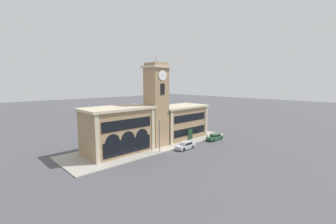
% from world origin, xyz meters
% --- Properties ---
extents(ground_plane, '(300.00, 300.00, 0.00)m').
position_xyz_m(ground_plane, '(0.00, 0.00, 0.00)').
color(ground_plane, '#4C4C51').
extents(sidewalk_kerb, '(38.10, 11.68, 0.15)m').
position_xyz_m(sidewalk_kerb, '(0.00, 5.84, 0.07)').
color(sidewalk_kerb, '#A39E93').
rests_on(sidewalk_kerb, ground_plane).
extents(clock_tower, '(4.54, 4.54, 18.55)m').
position_xyz_m(clock_tower, '(0.00, 4.58, 8.74)').
color(clock_tower, '#9E7F5B').
rests_on(clock_tower, ground_plane).
extents(town_hall_left_wing, '(13.12, 7.71, 8.80)m').
position_xyz_m(town_hall_left_wing, '(-8.43, 6.14, 4.43)').
color(town_hall_left_wing, '#9E7F5B').
rests_on(town_hall_left_wing, ground_plane).
extents(town_hall_right_wing, '(13.53, 7.71, 7.87)m').
position_xyz_m(town_hall_right_wing, '(8.63, 6.14, 3.97)').
color(town_hall_right_wing, '#9E7F5B').
rests_on(town_hall_right_wing, ground_plane).
extents(parked_car_near, '(4.37, 1.82, 1.48)m').
position_xyz_m(parked_car_near, '(2.66, -1.31, 0.77)').
color(parked_car_near, '#B2B7C1').
rests_on(parked_car_near, ground_plane).
extents(parked_car_mid, '(4.50, 1.73, 1.45)m').
position_xyz_m(parked_car_mid, '(12.90, -1.31, 0.75)').
color(parked_car_mid, '#285633').
rests_on(parked_car_mid, ground_plane).
extents(street_lamp, '(0.36, 0.36, 6.57)m').
position_xyz_m(street_lamp, '(-2.86, 0.40, 4.38)').
color(street_lamp, '#4C4C51').
rests_on(street_lamp, sidewalk_kerb).
extents(bollard, '(0.18, 0.18, 1.06)m').
position_xyz_m(bollard, '(11.91, 0.22, 0.67)').
color(bollard, black).
rests_on(bollard, sidewalk_kerb).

